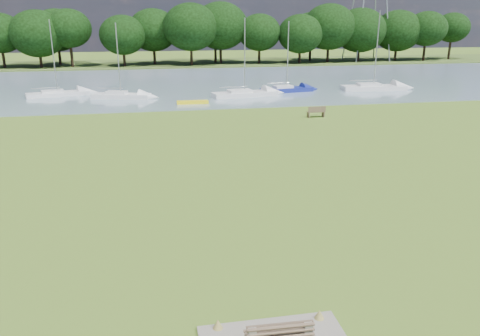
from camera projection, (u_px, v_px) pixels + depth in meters
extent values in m
plane|color=olive|center=(213.00, 185.00, 25.86)|extent=(220.00, 220.00, 0.00)
cube|color=gray|center=(174.00, 84.00, 65.14)|extent=(220.00, 40.00, 0.10)
cube|color=#4C6626|center=(166.00, 64.00, 93.21)|extent=(220.00, 20.00, 0.40)
cube|color=gray|center=(308.00, 331.00, 12.65)|extent=(0.23, 0.19, 0.56)
cube|color=brown|center=(281.00, 332.00, 12.42)|extent=(1.85, 0.19, 0.45)
cube|color=brown|center=(277.00, 331.00, 12.91)|extent=(1.85, 0.46, 0.04)
cube|color=brown|center=(280.00, 328.00, 12.57)|extent=(1.85, 0.19, 0.45)
cube|color=brown|center=(308.00, 115.00, 43.13)|extent=(0.12, 0.51, 0.52)
cube|color=brown|center=(323.00, 114.00, 43.45)|extent=(0.12, 0.51, 0.52)
cube|color=brown|center=(316.00, 112.00, 43.21)|extent=(1.72, 0.59, 0.06)
cube|color=brown|center=(317.00, 109.00, 42.92)|extent=(1.70, 0.14, 0.51)
cube|color=yellow|center=(193.00, 102.00, 49.86)|extent=(3.37, 0.84, 0.34)
cylinder|color=black|center=(38.00, 55.00, 84.73)|extent=(0.54, 0.54, 4.15)
ellipsoid|color=black|center=(34.00, 26.00, 83.17)|extent=(7.62, 7.62, 6.48)
cylinder|color=black|center=(78.00, 54.00, 85.91)|extent=(0.54, 0.54, 4.47)
ellipsoid|color=black|center=(75.00, 23.00, 84.23)|extent=(8.71, 8.71, 7.40)
cylinder|color=black|center=(118.00, 56.00, 87.28)|extent=(0.54, 0.54, 3.53)
ellipsoid|color=black|center=(116.00, 32.00, 85.96)|extent=(9.80, 9.80, 8.33)
cylinder|color=black|center=(155.00, 55.00, 88.46)|extent=(0.54, 0.54, 3.84)
ellipsoid|color=black|center=(154.00, 29.00, 87.02)|extent=(7.62, 7.62, 6.48)
cylinder|color=black|center=(192.00, 53.00, 89.64)|extent=(0.54, 0.54, 4.15)
ellipsoid|color=black|center=(192.00, 26.00, 88.09)|extent=(8.71, 8.71, 7.40)
cylinder|color=black|center=(228.00, 52.00, 90.83)|extent=(0.54, 0.54, 4.47)
ellipsoid|color=black|center=(228.00, 23.00, 89.15)|extent=(9.80, 9.80, 8.33)
cylinder|color=black|center=(263.00, 54.00, 92.20)|extent=(0.54, 0.54, 3.53)
ellipsoid|color=black|center=(264.00, 31.00, 90.88)|extent=(7.62, 7.62, 6.48)
cylinder|color=black|center=(297.00, 53.00, 93.38)|extent=(0.54, 0.54, 3.84)
ellipsoid|color=black|center=(298.00, 28.00, 91.94)|extent=(8.71, 8.71, 7.40)
cylinder|color=black|center=(331.00, 51.00, 94.56)|extent=(0.54, 0.54, 4.15)
ellipsoid|color=black|center=(332.00, 25.00, 93.00)|extent=(9.80, 9.80, 8.33)
cylinder|color=black|center=(363.00, 50.00, 95.74)|extent=(0.54, 0.54, 4.47)
ellipsoid|color=black|center=(365.00, 22.00, 94.07)|extent=(7.62, 7.62, 6.48)
cylinder|color=black|center=(394.00, 52.00, 97.12)|extent=(0.54, 0.54, 3.53)
ellipsoid|color=black|center=(397.00, 31.00, 95.80)|extent=(8.71, 8.71, 7.40)
cylinder|color=black|center=(425.00, 51.00, 98.30)|extent=(0.54, 0.54, 3.84)
ellipsoid|color=black|center=(428.00, 28.00, 96.86)|extent=(9.80, 9.80, 8.33)
cylinder|color=black|center=(455.00, 50.00, 99.48)|extent=(0.54, 0.54, 4.15)
ellipsoid|color=black|center=(459.00, 25.00, 97.92)|extent=(7.62, 7.62, 6.48)
cube|color=silver|center=(373.00, 87.00, 59.29)|extent=(8.16, 2.86, 0.79)
cube|color=silver|center=(369.00, 83.00, 59.08)|extent=(2.93, 1.98, 0.51)
cylinder|color=#A5A8AD|center=(377.00, 49.00, 57.85)|extent=(0.14, 0.14, 9.06)
cube|color=silver|center=(245.00, 93.00, 54.46)|extent=(7.83, 3.40, 0.74)
cube|color=silver|center=(240.00, 90.00, 54.12)|extent=(2.90, 2.10, 0.48)
cylinder|color=#A5A8AD|center=(245.00, 56.00, 53.15)|extent=(0.13, 0.13, 8.23)
cube|color=silver|center=(58.00, 93.00, 54.78)|extent=(7.17, 3.81, 0.65)
cube|color=silver|center=(52.00, 90.00, 54.42)|extent=(2.75, 2.14, 0.42)
cylinder|color=#A5A8AD|center=(53.00, 57.00, 53.49)|extent=(0.11, 0.11, 8.12)
cube|color=silver|center=(121.00, 95.00, 53.18)|extent=(6.83, 3.54, 0.73)
cube|color=silver|center=(116.00, 91.00, 53.09)|extent=(2.61, 2.01, 0.47)
cylinder|color=#A5A8AD|center=(118.00, 59.00, 51.95)|extent=(0.12, 0.12, 7.74)
cube|color=navy|center=(287.00, 89.00, 57.73)|extent=(6.73, 2.92, 0.74)
cube|color=silver|center=(283.00, 85.00, 57.42)|extent=(2.49, 1.81, 0.48)
cylinder|color=#A5A8AD|center=(288.00, 55.00, 56.47)|extent=(0.13, 0.13, 7.86)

